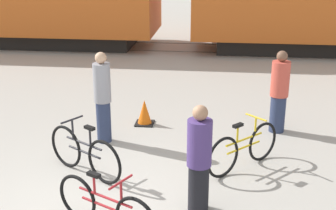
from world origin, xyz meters
The scene contains 10 objects.
ground_plane centered at (0.00, 0.00, 0.00)m, with size 80.00×80.00×0.00m, color #A8A399.
rail_near centered at (0.00, 10.59, 0.01)m, with size 35.72×0.07×0.01m, color #4C4238.
rail_far centered at (0.00, 12.02, 0.01)m, with size 35.72×0.07×0.01m, color #4C4238.
bicycle_maroon centered at (0.26, -0.57, 0.37)m, with size 1.57×0.85×0.85m.
bicycle_yellow centered at (2.20, 1.54, 0.38)m, with size 1.24×1.30×0.90m.
bicycle_black centered at (-0.48, 1.00, 0.40)m, with size 1.49×0.99×0.96m.
person_in_purple centered at (1.49, 0.10, 0.82)m, with size 0.36×0.36×1.64m.
person_in_grey centered at (-0.50, 2.42, 0.92)m, with size 0.33×0.33×1.81m.
person_in_red centered at (2.96, 3.35, 0.86)m, with size 0.37×0.37×1.72m.
traffic_cone centered at (0.14, 3.43, 0.25)m, with size 0.40×0.40×0.55m.
Camera 1 is at (1.74, -5.95, 3.77)m, focal length 50.00 mm.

